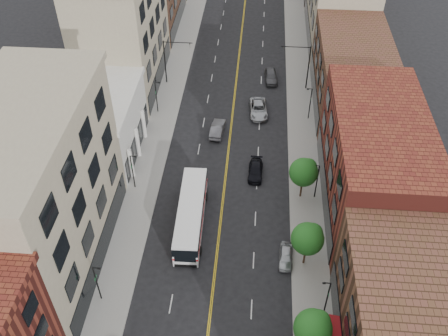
% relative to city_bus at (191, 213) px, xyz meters
% --- Properties ---
extents(sidewalk_left, '(4.00, 110.00, 0.15)m').
position_rel_city_bus_xyz_m(sidewalk_left, '(-6.73, 16.47, -1.78)').
color(sidewalk_left, gray).
rests_on(sidewalk_left, ground).
extents(sidewalk_right, '(4.00, 110.00, 0.15)m').
position_rel_city_bus_xyz_m(sidewalk_right, '(13.27, 16.47, -1.78)').
color(sidewalk_right, gray).
rests_on(sidewalk_right, ground).
extents(bldg_l_tanoffice, '(10.00, 22.00, 18.00)m').
position_rel_city_bus_xyz_m(bldg_l_tanoffice, '(-13.73, -5.53, 7.15)').
color(bldg_l_tanoffice, gray).
rests_on(bldg_l_tanoffice, ground).
extents(bldg_l_white, '(10.00, 14.00, 8.00)m').
position_rel_city_bus_xyz_m(bldg_l_white, '(-13.73, 12.47, 2.15)').
color(bldg_l_white, silver).
rests_on(bldg_l_white, ground).
extents(bldg_l_far_a, '(10.00, 20.00, 18.00)m').
position_rel_city_bus_xyz_m(bldg_l_far_a, '(-13.73, 29.47, 7.15)').
color(bldg_l_far_a, gray).
rests_on(bldg_l_far_a, ground).
extents(bldg_r_mid, '(10.00, 22.00, 12.00)m').
position_rel_city_bus_xyz_m(bldg_r_mid, '(20.27, 5.47, 4.15)').
color(bldg_r_mid, maroon).
rests_on(bldg_r_mid, ground).
extents(bldg_r_far_a, '(10.00, 20.00, 10.00)m').
position_rel_city_bus_xyz_m(bldg_r_far_a, '(20.27, 26.47, 3.15)').
color(bldg_r_far_a, brown).
rests_on(bldg_r_far_a, ground).
extents(tree_r_1, '(3.40, 3.40, 5.59)m').
position_rel_city_bus_xyz_m(tree_r_1, '(12.66, -14.46, 2.28)').
color(tree_r_1, black).
rests_on(tree_r_1, sidewalk_right).
extents(tree_r_2, '(3.40, 3.40, 5.59)m').
position_rel_city_bus_xyz_m(tree_r_2, '(12.66, -4.46, 2.28)').
color(tree_r_2, black).
rests_on(tree_r_2, sidewalk_right).
extents(tree_r_3, '(3.40, 3.40, 5.59)m').
position_rel_city_bus_xyz_m(tree_r_3, '(12.66, 5.54, 2.28)').
color(tree_r_3, black).
rests_on(tree_r_3, sidewalk_right).
extents(lamp_l_1, '(0.81, 0.55, 5.05)m').
position_rel_city_bus_xyz_m(lamp_l_1, '(-7.68, -10.53, 1.12)').
color(lamp_l_1, black).
rests_on(lamp_l_1, sidewalk_left).
extents(lamp_l_2, '(0.81, 0.55, 5.05)m').
position_rel_city_bus_xyz_m(lamp_l_2, '(-7.68, 5.47, 1.12)').
color(lamp_l_2, black).
rests_on(lamp_l_2, sidewalk_left).
extents(lamp_l_3, '(0.81, 0.55, 5.05)m').
position_rel_city_bus_xyz_m(lamp_l_3, '(-7.68, 21.47, 1.12)').
color(lamp_l_3, black).
rests_on(lamp_l_3, sidewalk_left).
extents(lamp_r_1, '(0.81, 0.55, 5.05)m').
position_rel_city_bus_xyz_m(lamp_r_1, '(14.22, -10.53, 1.12)').
color(lamp_r_1, black).
rests_on(lamp_r_1, sidewalk_right).
extents(lamp_r_2, '(0.81, 0.55, 5.05)m').
position_rel_city_bus_xyz_m(lamp_r_2, '(14.22, 5.47, 1.12)').
color(lamp_r_2, black).
rests_on(lamp_r_2, sidewalk_right).
extents(lamp_r_3, '(0.81, 0.55, 5.05)m').
position_rel_city_bus_xyz_m(lamp_r_3, '(14.22, 21.47, 1.12)').
color(lamp_r_3, black).
rests_on(lamp_r_3, sidewalk_right).
extents(signal_mast_left, '(4.49, 0.18, 7.20)m').
position_rel_city_bus_xyz_m(signal_mast_left, '(-7.00, 29.47, 2.79)').
color(signal_mast_left, black).
rests_on(signal_mast_left, sidewalk_left).
extents(signal_mast_right, '(4.49, 0.18, 7.20)m').
position_rel_city_bus_xyz_m(signal_mast_right, '(13.54, 29.47, 2.79)').
color(signal_mast_right, black).
rests_on(signal_mast_right, sidewalk_right).
extents(city_bus, '(3.25, 12.47, 3.19)m').
position_rel_city_bus_xyz_m(city_bus, '(0.00, 0.00, 0.00)').
color(city_bus, white).
rests_on(city_bus, ground).
extents(car_parked_far, '(1.67, 3.79, 1.27)m').
position_rel_city_bus_xyz_m(car_parked_far, '(10.67, -4.22, -1.22)').
color(car_parked_far, '#AAADB2').
rests_on(car_parked_far, ground).
extents(car_lane_behind, '(2.00, 4.80, 1.54)m').
position_rel_city_bus_xyz_m(car_lane_behind, '(1.47, 17.17, -1.08)').
color(car_lane_behind, '#535359').
rests_on(car_lane_behind, ground).
extents(car_lane_a, '(1.91, 4.48, 1.29)m').
position_rel_city_bus_xyz_m(car_lane_a, '(7.03, 9.04, -1.21)').
color(car_lane_a, black).
rests_on(car_lane_a, ground).
extents(car_lane_b, '(3.06, 5.78, 1.55)m').
position_rel_city_bus_xyz_m(car_lane_b, '(7.03, 22.34, -1.08)').
color(car_lane_b, '#A5A8AD').
rests_on(car_lane_b, ground).
extents(car_lane_c, '(2.34, 4.92, 1.63)m').
position_rel_city_bus_xyz_m(car_lane_c, '(8.77, 31.42, -1.04)').
color(car_lane_c, '#454549').
rests_on(car_lane_c, ground).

